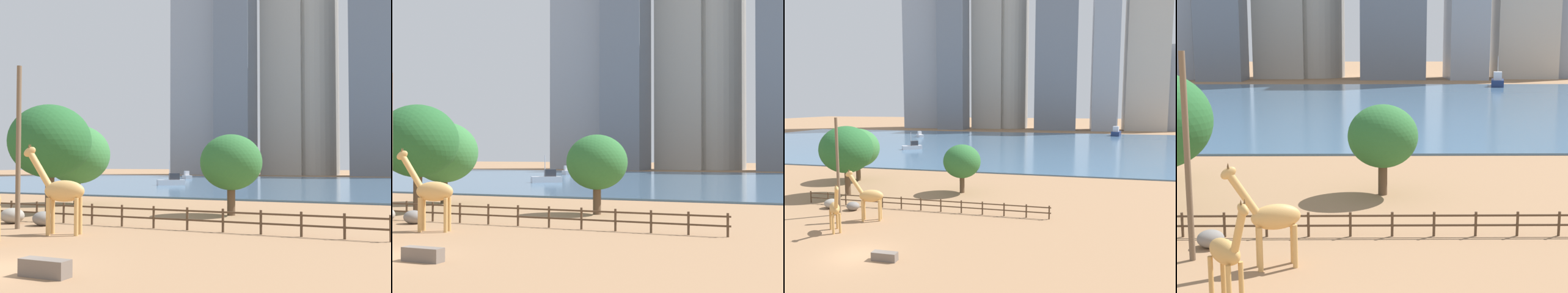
% 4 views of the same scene
% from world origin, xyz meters
% --- Properties ---
extents(ground_plane, '(400.00, 400.00, 0.00)m').
position_xyz_m(ground_plane, '(0.00, 80.00, 0.00)').
color(ground_plane, '#9E7551').
extents(harbor_water, '(180.00, 86.00, 0.20)m').
position_xyz_m(harbor_water, '(0.00, 77.00, 0.10)').
color(harbor_water, '#476B8C').
rests_on(harbor_water, ground).
extents(giraffe_companion, '(3.51, 1.60, 4.87)m').
position_xyz_m(giraffe_companion, '(-3.41, 7.73, 2.33)').
color(giraffe_companion, tan).
rests_on(giraffe_companion, ground).
extents(boulder_by_pole, '(1.33, 1.16, 0.87)m').
position_xyz_m(boulder_by_pole, '(-6.85, 10.42, 0.44)').
color(boulder_by_pole, gray).
rests_on(boulder_by_pole, ground).
extents(feeding_trough, '(1.80, 0.60, 0.60)m').
position_xyz_m(feeding_trough, '(2.34, -0.36, 0.30)').
color(feeding_trough, '#72665B').
rests_on(feeding_trough, ground).
extents(enclosure_fence, '(26.12, 0.14, 1.30)m').
position_xyz_m(enclosure_fence, '(-0.03, 12.00, 0.76)').
color(enclosure_fence, '#4C3826').
rests_on(enclosure_fence, ground).
extents(tree_left_large, '(6.17, 6.17, 8.27)m').
position_xyz_m(tree_left_large, '(-11.08, 16.15, 5.47)').
color(tree_left_large, brown).
rests_on(tree_left_large, ground).
extents(tree_center_broad, '(4.57, 4.57, 5.95)m').
position_xyz_m(tree_center_broad, '(1.83, 20.55, 3.87)').
color(tree_center_broad, brown).
rests_on(tree_center_broad, ground).
extents(tree_right_tall, '(6.12, 6.12, 7.41)m').
position_xyz_m(tree_right_tall, '(-14.64, 24.32, 4.64)').
color(tree_right_tall, brown).
rests_on(tree_right_tall, ground).
extents(boat_ferry, '(3.70, 4.25, 1.84)m').
position_xyz_m(boat_ferry, '(-33.51, 92.33, 0.82)').
color(boat_ferry, silver).
rests_on(boat_ferry, harbor_water).
extents(boat_sailboat, '(4.61, 4.04, 4.09)m').
position_xyz_m(boat_sailboat, '(-21.86, 59.73, 0.89)').
color(boat_sailboat, silver).
rests_on(boat_sailboat, harbor_water).
extents(skyline_block_right, '(11.43, 10.98, 65.75)m').
position_xyz_m(skyline_block_right, '(-35.91, 136.59, 32.88)').
color(skyline_block_right, slate).
rests_on(skyline_block_right, ground).
extents(skyline_tower_short, '(16.14, 16.14, 58.87)m').
position_xyz_m(skyline_tower_short, '(-13.26, 150.94, 29.43)').
color(skyline_tower_short, '#ADA89E').
rests_on(skyline_tower_short, ground).
extents(skyline_block_wide, '(16.47, 12.10, 85.37)m').
position_xyz_m(skyline_block_wide, '(-51.97, 144.30, 42.68)').
color(skyline_block_wide, '#939EAD').
rests_on(skyline_block_wide, ground).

